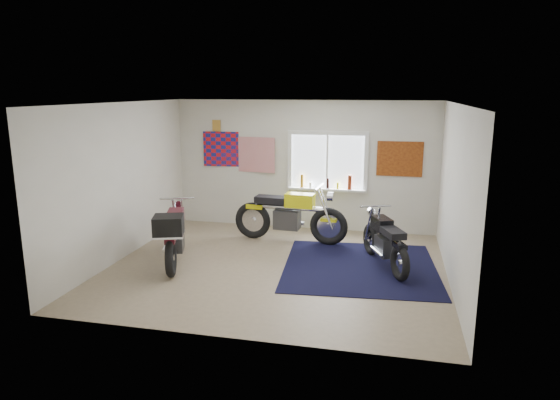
% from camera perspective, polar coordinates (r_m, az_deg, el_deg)
% --- Properties ---
extents(ground, '(5.50, 5.50, 0.00)m').
position_cam_1_polar(ground, '(8.43, -0.39, -7.66)').
color(ground, '#9E896B').
rests_on(ground, ground).
extents(room_shell, '(5.50, 5.50, 5.50)m').
position_cam_1_polar(room_shell, '(8.01, -0.41, 3.41)').
color(room_shell, white).
rests_on(room_shell, ground).
extents(navy_rug, '(2.71, 2.80, 0.01)m').
position_cam_1_polar(navy_rug, '(8.54, 9.11, -7.53)').
color(navy_rug, black).
rests_on(navy_rug, ground).
extents(window_assembly, '(1.66, 0.17, 1.26)m').
position_cam_1_polar(window_assembly, '(10.37, 5.42, 3.94)').
color(window_assembly, white).
rests_on(window_assembly, room_shell).
extents(oil_bottles, '(1.07, 0.09, 0.30)m').
position_cam_1_polar(oil_bottles, '(10.35, 5.75, 2.00)').
color(oil_bottles, '#996416').
rests_on(oil_bottles, window_assembly).
extents(flag_display, '(1.60, 0.10, 1.17)m').
position_cam_1_polar(flag_display, '(10.86, -7.27, 8.43)').
color(flag_display, red).
rests_on(flag_display, room_shell).
extents(triumph_poster, '(0.90, 0.03, 0.70)m').
position_cam_1_polar(triumph_poster, '(10.27, 13.52, 4.58)').
color(triumph_poster, '#A54C14').
rests_on(triumph_poster, room_shell).
extents(yellow_triumph, '(2.27, 0.68, 1.14)m').
position_cam_1_polar(yellow_triumph, '(9.68, 1.09, -1.87)').
color(yellow_triumph, black).
rests_on(yellow_triumph, ground).
extents(black_chrome_bike, '(0.87, 1.75, 0.95)m').
position_cam_1_polar(black_chrome_bike, '(8.51, 11.89, -4.78)').
color(black_chrome_bike, black).
rests_on(black_chrome_bike, navy_rug).
extents(maroon_tourer, '(0.98, 2.00, 1.03)m').
position_cam_1_polar(maroon_tourer, '(8.55, -12.03, -3.89)').
color(maroon_tourer, black).
rests_on(maroon_tourer, ground).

